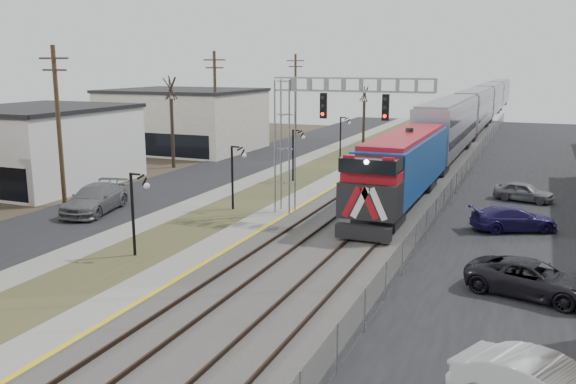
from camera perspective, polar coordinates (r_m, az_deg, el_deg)
The scene contains 18 objects.
street_west at distance 47.48m, azimuth -9.34°, elevation 1.01°, with size 7.00×120.00×0.04m, color black.
sidewalk at distance 45.31m, azimuth -4.48°, elevation 0.64°, with size 2.00×120.00×0.08m, color gray.
grass_median at distance 44.06m, azimuth -0.99°, elevation 0.34°, with size 4.00×120.00×0.06m, color #404726.
platform at distance 42.97m, azimuth 2.69°, elevation 0.15°, with size 2.00×120.00×0.24m, color gray.
ballast_bed at distance 41.61m, azimuth 9.18°, elevation -0.41°, with size 8.00×120.00×0.20m, color #595651.
platform_edge at distance 42.67m, azimuth 3.80°, elevation 0.22°, with size 0.24×120.00×0.01m, color gold.
track_near at distance 42.05m, azimuth 6.54°, elevation 0.04°, with size 1.58×120.00×0.15m.
track_far at distance 41.27m, azimuth 11.22°, elevation -0.34°, with size 1.58×120.00×0.15m.
train at distance 84.74m, azimuth 17.26°, elevation 7.39°, with size 3.00×108.65×5.33m.
signal_gantry at distance 34.88m, azimuth 2.33°, elevation 6.49°, with size 9.00×1.07×8.15m.
lampposts at distance 29.41m, azimuth -13.98°, elevation -1.99°, with size 0.14×62.14×4.00m.
utility_poles at distance 40.67m, azimuth -20.65°, elevation 5.69°, with size 0.28×80.28×10.00m.
fence at distance 40.75m, azimuth 14.97°, elevation 0.08°, with size 0.04×120.00×1.60m, color gray.
bare_trees at distance 50.97m, azimuth -8.26°, elevation 4.85°, with size 12.30×42.30×5.95m.
car_lot_c at distance 25.63m, azimuth 21.88°, elevation -7.64°, with size 2.28×4.94×1.37m, color black.
car_lot_d at distance 35.04m, azimuth 20.37°, elevation -2.42°, with size 1.85×4.55×1.32m, color #1F164F.
car_lot_e at distance 42.73m, azimuth 21.19°, elevation -0.02°, with size 1.50×3.72×1.27m, color slate.
car_street_b at distance 38.69m, azimuth -17.61°, elevation -0.66°, with size 2.31×5.69×1.65m, color slate.
Camera 1 is at (13.07, -4.64, 8.91)m, focal length 38.00 mm.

